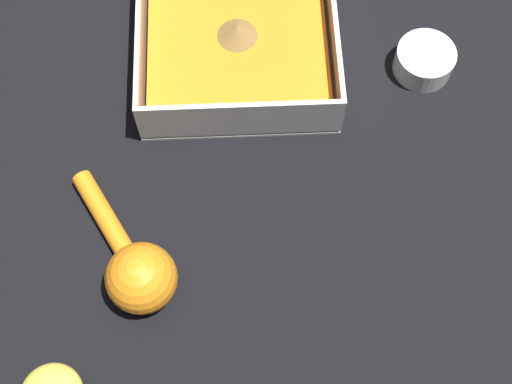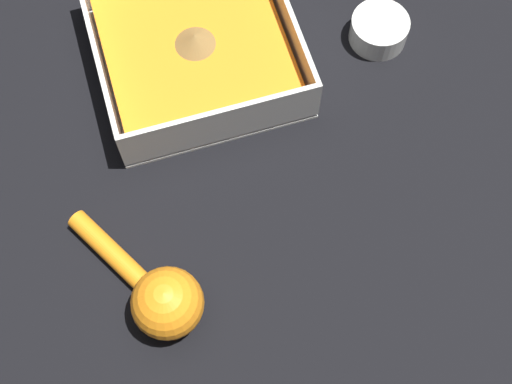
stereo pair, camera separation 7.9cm
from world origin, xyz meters
The scene contains 4 objects.
ground_plane centered at (0.00, 0.00, 0.00)m, with size 4.00×4.00×0.00m, color black.
square_dish centered at (-0.04, -0.01, 0.02)m, with size 0.24×0.24×0.07m.
spice_bowl centered at (0.19, -0.04, 0.02)m, with size 0.07×0.07×0.03m.
lemon_squeezer centered at (-0.15, -0.30, 0.04)m, with size 0.13×0.18×0.08m.
Camera 1 is at (-0.04, -0.53, 0.77)m, focal length 50.00 mm.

